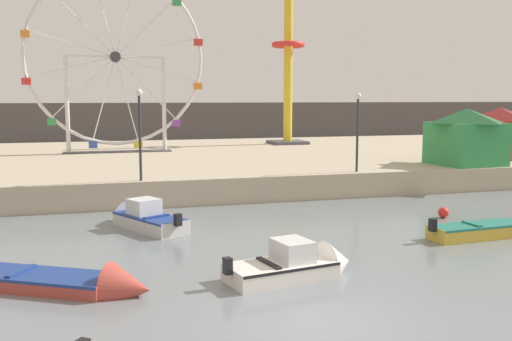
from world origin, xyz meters
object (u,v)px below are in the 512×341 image
ferris_wheel_white_frame (115,60)px  promenade_lamp_far (140,121)px  carnival_booth_green_kiosk (466,135)px  motorboat_pale_grey (141,218)px  motorboat_white_red_stripe (301,265)px  promenade_lamp_near (358,120)px  carnival_booth_red_striped (499,132)px  motorboat_faded_red (75,283)px  motorboat_mustard_yellow (502,228)px  drop_tower_yellow_tower (288,67)px  mooring_buoy_orange (443,212)px

ferris_wheel_white_frame → promenade_lamp_far: 14.90m
carnival_booth_green_kiosk → motorboat_pale_grey: bearing=-166.1°
ferris_wheel_white_frame → carnival_booth_green_kiosk: bearing=-35.8°
promenade_lamp_far → carnival_booth_green_kiosk: bearing=4.4°
motorboat_white_red_stripe → promenade_lamp_near: (7.50, 11.95, 3.47)m
carnival_booth_red_striped → promenade_lamp_near: 11.69m
motorboat_faded_red → promenade_lamp_far: 12.18m
motorboat_faded_red → motorboat_white_red_stripe: motorboat_white_red_stripe is taller
motorboat_mustard_yellow → motorboat_pale_grey: motorboat_pale_grey is taller
ferris_wheel_white_frame → promenade_lamp_near: (10.94, -14.28, -3.63)m
motorboat_pale_grey → drop_tower_yellow_tower: (13.85, 22.36, 6.98)m
motorboat_mustard_yellow → motorboat_faded_red: (-14.71, -2.08, -0.06)m
carnival_booth_red_striped → carnival_booth_green_kiosk: (-3.95, -2.18, -0.01)m
motorboat_mustard_yellow → motorboat_pale_grey: (-12.35, 5.11, 0.09)m
motorboat_faded_red → carnival_booth_red_striped: 28.91m
motorboat_mustard_yellow → drop_tower_yellow_tower: (1.50, 27.46, 7.08)m
motorboat_white_red_stripe → promenade_lamp_near: bearing=47.4°
carnival_booth_red_striped → promenade_lamp_near: size_ratio=0.90×
ferris_wheel_white_frame → mooring_buoy_orange: 24.66m
ferris_wheel_white_frame → carnival_booth_green_kiosk: 22.83m
motorboat_mustard_yellow → carnival_booth_red_striped: bearing=48.6°
motorboat_white_red_stripe → promenade_lamp_far: 12.71m
motorboat_white_red_stripe → carnival_booth_green_kiosk: 19.88m
promenade_lamp_near → promenade_lamp_far: 10.75m
motorboat_mustard_yellow → carnival_booth_red_striped: (9.96, 12.77, 2.59)m
motorboat_pale_grey → promenade_lamp_far: 5.41m
motorboat_faded_red → motorboat_pale_grey: bearing=102.5°
carnival_booth_red_striped → promenade_lamp_far: 22.21m
ferris_wheel_white_frame → mooring_buoy_orange: (11.96, -20.33, -7.22)m
mooring_buoy_orange → promenade_lamp_near: bearing=99.5°
motorboat_mustard_yellow → motorboat_white_red_stripe: size_ratio=1.36×
motorboat_mustard_yellow → promenade_lamp_far: size_ratio=1.34×
promenade_lamp_near → promenade_lamp_far: bearing=-179.0°
carnival_booth_red_striped → mooring_buoy_orange: size_ratio=8.05×
drop_tower_yellow_tower → promenade_lamp_near: 18.61m
promenade_lamp_near → mooring_buoy_orange: (1.02, -6.05, -3.58)m
motorboat_white_red_stripe → drop_tower_yellow_tower: bearing=60.8°
motorboat_faded_red → promenade_lamp_near: 18.09m
motorboat_mustard_yellow → ferris_wheel_white_frame: (-12.13, 23.67, 7.17)m
promenade_lamp_near → ferris_wheel_white_frame: bearing=127.4°
ferris_wheel_white_frame → motorboat_faded_red: bearing=-95.7°
motorboat_faded_red → mooring_buoy_orange: size_ratio=11.67×
ferris_wheel_white_frame → promenade_lamp_near: 18.35m
drop_tower_yellow_tower → carnival_booth_red_striped: size_ratio=3.76×
motorboat_mustard_yellow → mooring_buoy_orange: 3.34m
motorboat_mustard_yellow → motorboat_faded_red: 14.85m
drop_tower_yellow_tower → mooring_buoy_orange: bearing=-94.0°
motorboat_mustard_yellow → motorboat_pale_grey: size_ratio=1.26×
motorboat_pale_grey → promenade_lamp_near: promenade_lamp_near is taller
motorboat_faded_red → carnival_booth_green_kiosk: size_ratio=1.31×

